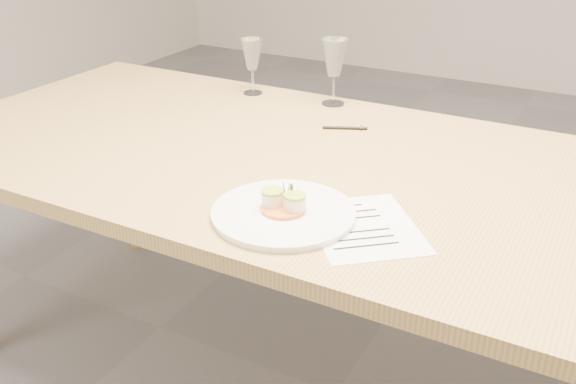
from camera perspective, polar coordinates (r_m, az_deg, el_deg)
The scene contains 6 objects.
dining_table at distance 1.63m, azimuth 5.07°, elevation 0.16°, with size 2.40×1.00×0.75m.
dinner_plate at distance 1.35m, azimuth -0.39°, elevation -1.78°, with size 0.31×0.31×0.08m.
recipe_sheet at distance 1.33m, azimuth 6.76°, elevation -3.08°, with size 0.33×0.34×0.00m.
ballpoint_pen at distance 1.84m, azimuth 5.12°, elevation 5.70°, with size 0.12×0.06×0.01m.
wine_glass_0 at distance 2.13m, azimuth -3.22°, elevation 11.99°, with size 0.07×0.07×0.18m.
wine_glass_1 at distance 2.02m, azimuth 4.15°, elevation 11.71°, with size 0.08×0.08×0.21m.
Camera 1 is at (0.57, -1.35, 1.40)m, focal length 40.00 mm.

